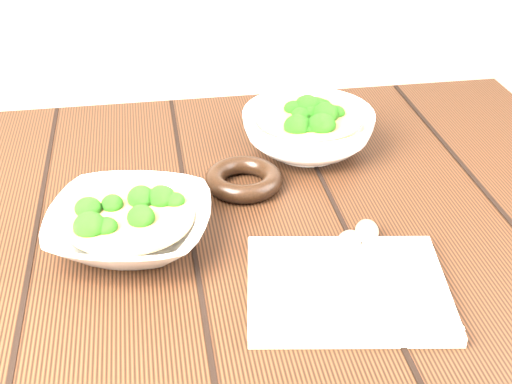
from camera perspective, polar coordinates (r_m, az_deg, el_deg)
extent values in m
cube|color=black|center=(0.96, -4.06, -3.30)|extent=(1.20, 0.80, 0.04)
cube|color=black|center=(1.58, 15.11, -5.63)|extent=(0.07, 0.07, 0.71)
imported|color=silver|center=(0.91, -10.02, -2.74)|extent=(0.24, 0.24, 0.05)
cylinder|color=olive|center=(0.90, -10.10, -1.95)|extent=(0.16, 0.16, 0.00)
ellipsoid|color=#237319|center=(0.90, -8.92, -1.35)|extent=(0.03, 0.03, 0.03)
ellipsoid|color=#237319|center=(0.92, -9.70, -0.52)|extent=(0.03, 0.03, 0.03)
ellipsoid|color=#237319|center=(0.92, -12.30, -0.76)|extent=(0.03, 0.03, 0.03)
ellipsoid|color=#237319|center=(0.89, -11.62, -2.03)|extent=(0.03, 0.03, 0.03)
ellipsoid|color=#237319|center=(0.87, -10.66, -3.02)|extent=(0.03, 0.03, 0.03)
ellipsoid|color=#237319|center=(0.87, -7.63, -2.69)|extent=(0.03, 0.03, 0.03)
imported|color=silver|center=(1.11, 4.18, 4.85)|extent=(0.26, 0.26, 0.06)
cylinder|color=olive|center=(1.10, 4.22, 5.87)|extent=(0.16, 0.16, 0.00)
ellipsoid|color=#237319|center=(1.11, 5.15, 6.35)|extent=(0.04, 0.03, 0.03)
ellipsoid|color=#237319|center=(1.13, 4.82, 6.83)|extent=(0.04, 0.03, 0.03)
ellipsoid|color=#237319|center=(1.14, 3.40, 7.14)|extent=(0.04, 0.03, 0.03)
ellipsoid|color=#237319|center=(1.11, 3.13, 6.46)|extent=(0.04, 0.03, 0.03)
ellipsoid|color=#237319|center=(1.09, 2.26, 6.08)|extent=(0.04, 0.03, 0.03)
ellipsoid|color=#237319|center=(1.06, 2.45, 5.31)|extent=(0.04, 0.03, 0.03)
ellipsoid|color=#237319|center=(1.07, 4.24, 5.51)|extent=(0.04, 0.03, 0.03)
ellipsoid|color=#237319|center=(1.07, 5.69, 5.38)|extent=(0.04, 0.03, 0.03)
ellipsoid|color=#237319|center=(1.09, 7.12, 5.84)|extent=(0.04, 0.03, 0.03)
torus|color=black|center=(1.01, -1.00, 1.03)|extent=(0.13, 0.13, 0.03)
cube|color=beige|center=(0.83, 7.30, -7.59)|extent=(0.25, 0.22, 0.01)
cylinder|color=#B7B2A2|center=(0.82, 6.42, -7.39)|extent=(0.07, 0.13, 0.01)
ellipsoid|color=#B7B2A2|center=(0.89, 7.42, -3.98)|extent=(0.05, 0.06, 0.01)
cylinder|color=#B7B2A2|center=(0.84, 8.80, -6.44)|extent=(0.05, 0.14, 0.01)
ellipsoid|color=#B7B2A2|center=(0.91, 8.86, -3.10)|extent=(0.05, 0.06, 0.01)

